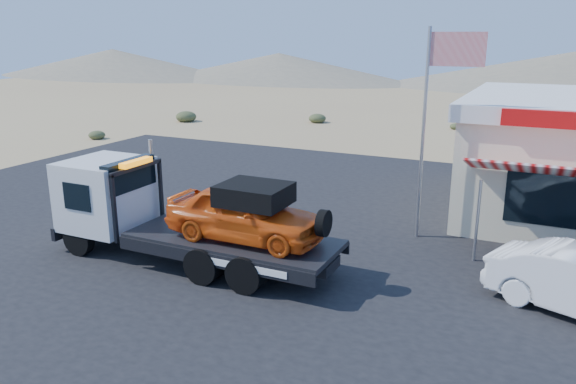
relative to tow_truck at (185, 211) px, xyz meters
name	(u,v)px	position (x,y,z in m)	size (l,w,h in m)	color
ground	(198,264)	(0.35, -0.01, -1.40)	(120.00, 120.00, 0.00)	#997D57
asphalt_lot	(313,239)	(2.35, 2.99, -1.39)	(32.00, 24.00, 0.02)	black
tow_truck	(185,211)	(0.00, 0.00, 0.00)	(7.74, 2.30, 2.59)	black
flagpole	(433,110)	(5.28, 4.49, 2.37)	(1.55, 0.10, 6.00)	#99999E
desert_scrub	(100,138)	(-14.14, 11.73, -1.09)	(26.90, 34.51, 0.76)	#333A1F
distant_hills	(395,69)	(-9.43, 55.14, 0.49)	(126.00, 48.00, 4.20)	#726B59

